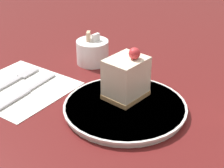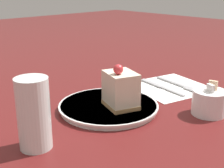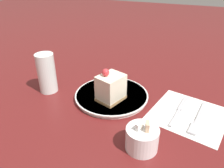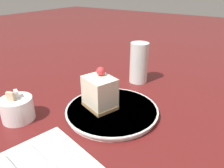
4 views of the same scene
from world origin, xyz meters
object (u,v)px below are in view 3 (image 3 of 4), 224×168
object	(u,v)px
plate	(112,95)
sugar_bowl	(142,138)
fork	(197,120)
knife	(181,107)
cake_slice	(111,88)
drinking_glass	(47,73)

from	to	relation	value
plate	sugar_bowl	world-z (taller)	sugar_bowl
fork	knife	distance (m)	0.07
plate	fork	distance (m)	0.27
plate	cake_slice	world-z (taller)	cake_slice
fork	sugar_bowl	bearing A→B (deg)	62.43
sugar_bowl	drinking_glass	size ratio (longest dim) A/B	0.59
cake_slice	drinking_glass	distance (m)	0.23
knife	sugar_bowl	xyz separation A→B (m)	(0.07, 0.20, 0.02)
fork	sugar_bowl	size ratio (longest dim) A/B	2.13
fork	knife	bearing A→B (deg)	-32.11
plate	knife	size ratio (longest dim) A/B	1.38
plate	knife	world-z (taller)	plate
plate	sugar_bowl	xyz separation A→B (m)	(-0.15, 0.18, 0.02)
cake_slice	sugar_bowl	size ratio (longest dim) A/B	1.34
fork	sugar_bowl	distance (m)	0.20
plate	knife	distance (m)	0.22
cake_slice	knife	xyz separation A→B (m)	(-0.21, -0.06, -0.05)
cake_slice	knife	bearing A→B (deg)	-146.42
knife	sugar_bowl	size ratio (longest dim) A/B	2.19
plate	sugar_bowl	bearing A→B (deg)	130.01
plate	fork	size ratio (longest dim) A/B	1.42
knife	drinking_glass	size ratio (longest dim) A/B	1.29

